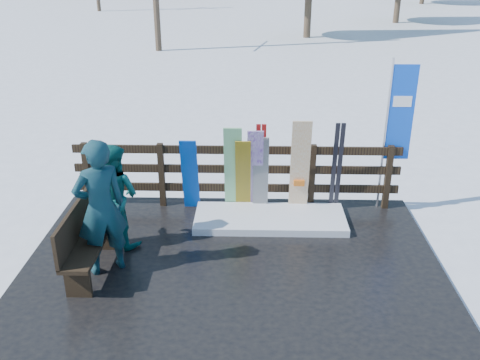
{
  "coord_description": "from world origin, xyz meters",
  "views": [
    {
      "loc": [
        0.27,
        -6.28,
        4.28
      ],
      "look_at": [
        0.09,
        1.0,
        1.1
      ],
      "focal_mm": 40.0,
      "sensor_mm": 36.0,
      "label": 1
    }
  ],
  "objects_px": {
    "snowboard_1": "(233,169)",
    "snowboard_2": "(243,176)",
    "snowboard_3": "(255,171)",
    "snowboard_4": "(261,175)",
    "person_back": "(115,195)",
    "bench": "(83,239)",
    "snowboard_0": "(190,175)",
    "person_front": "(100,208)",
    "rental_flag": "(397,119)",
    "snowboard_5": "(300,167)"
  },
  "relations": [
    {
      "from": "bench",
      "to": "person_back",
      "type": "xyz_separation_m",
      "value": [
        0.27,
        0.81,
        0.29
      ]
    },
    {
      "from": "rental_flag",
      "to": "snowboard_2",
      "type": "bearing_deg",
      "value": -173.91
    },
    {
      "from": "snowboard_4",
      "to": "snowboard_0",
      "type": "bearing_deg",
      "value": -180.0
    },
    {
      "from": "snowboard_4",
      "to": "snowboard_5",
      "type": "bearing_deg",
      "value": -0.0
    },
    {
      "from": "snowboard_3",
      "to": "snowboard_5",
      "type": "xyz_separation_m",
      "value": [
        0.74,
        -0.0,
        0.07
      ]
    },
    {
      "from": "person_back",
      "to": "snowboard_4",
      "type": "bearing_deg",
      "value": -126.99
    },
    {
      "from": "snowboard_0",
      "to": "snowboard_1",
      "type": "xyz_separation_m",
      "value": [
        0.73,
        0.0,
        0.11
      ]
    },
    {
      "from": "snowboard_3",
      "to": "snowboard_5",
      "type": "relative_size",
      "value": 0.92
    },
    {
      "from": "bench",
      "to": "snowboard_5",
      "type": "relative_size",
      "value": 0.89
    },
    {
      "from": "snowboard_0",
      "to": "person_front",
      "type": "relative_size",
      "value": 0.71
    },
    {
      "from": "snowboard_1",
      "to": "snowboard_3",
      "type": "bearing_deg",
      "value": 0.0
    },
    {
      "from": "bench",
      "to": "snowboard_3",
      "type": "relative_size",
      "value": 0.97
    },
    {
      "from": "snowboard_0",
      "to": "person_back",
      "type": "distance_m",
      "value": 1.49
    },
    {
      "from": "snowboard_2",
      "to": "snowboard_3",
      "type": "bearing_deg",
      "value": 0.0
    },
    {
      "from": "bench",
      "to": "snowboard_2",
      "type": "relative_size",
      "value": 1.09
    },
    {
      "from": "rental_flag",
      "to": "snowboard_4",
      "type": "bearing_deg",
      "value": -173.12
    },
    {
      "from": "person_back",
      "to": "person_front",
      "type": "bearing_deg",
      "value": 116.54
    },
    {
      "from": "snowboard_1",
      "to": "snowboard_2",
      "type": "xyz_separation_m",
      "value": [
        0.17,
        0.0,
        -0.11
      ]
    },
    {
      "from": "snowboard_2",
      "to": "snowboard_4",
      "type": "bearing_deg",
      "value": 0.0
    },
    {
      "from": "snowboard_0",
      "to": "snowboard_2",
      "type": "distance_m",
      "value": 0.9
    },
    {
      "from": "snowboard_5",
      "to": "person_front",
      "type": "bearing_deg",
      "value": -146.79
    },
    {
      "from": "snowboard_5",
      "to": "snowboard_2",
      "type": "bearing_deg",
      "value": 180.0
    },
    {
      "from": "bench",
      "to": "snowboard_3",
      "type": "xyz_separation_m",
      "value": [
        2.36,
        1.91,
        0.24
      ]
    },
    {
      "from": "snowboard_5",
      "to": "rental_flag",
      "type": "bearing_deg",
      "value": 9.67
    },
    {
      "from": "snowboard_0",
      "to": "person_back",
      "type": "xyz_separation_m",
      "value": [
        -1.0,
        -1.09,
        0.13
      ]
    },
    {
      "from": "snowboard_1",
      "to": "snowboard_4",
      "type": "xyz_separation_m",
      "value": [
        0.46,
        0.0,
        -0.09
      ]
    },
    {
      "from": "person_front",
      "to": "person_back",
      "type": "distance_m",
      "value": 0.78
    },
    {
      "from": "bench",
      "to": "snowboard_1",
      "type": "relative_size",
      "value": 0.94
    },
    {
      "from": "snowboard_2",
      "to": "rental_flag",
      "type": "distance_m",
      "value": 2.71
    },
    {
      "from": "snowboard_4",
      "to": "person_front",
      "type": "relative_size",
      "value": 0.72
    },
    {
      "from": "snowboard_0",
      "to": "person_front",
      "type": "distance_m",
      "value": 2.13
    },
    {
      "from": "bench",
      "to": "snowboard_2",
      "type": "xyz_separation_m",
      "value": [
        2.16,
        1.91,
        0.16
      ]
    },
    {
      "from": "snowboard_2",
      "to": "person_back",
      "type": "xyz_separation_m",
      "value": [
        -1.89,
        -1.09,
        0.13
      ]
    },
    {
      "from": "rental_flag",
      "to": "person_back",
      "type": "bearing_deg",
      "value": -162.85
    },
    {
      "from": "snowboard_3",
      "to": "snowboard_4",
      "type": "bearing_deg",
      "value": 0.0
    },
    {
      "from": "rental_flag",
      "to": "person_front",
      "type": "distance_m",
      "value": 4.95
    },
    {
      "from": "snowboard_3",
      "to": "person_back",
      "type": "height_order",
      "value": "person_back"
    },
    {
      "from": "person_front",
      "to": "person_back",
      "type": "bearing_deg",
      "value": -123.3
    },
    {
      "from": "snowboard_5",
      "to": "snowboard_0",
      "type": "bearing_deg",
      "value": 180.0
    },
    {
      "from": "snowboard_0",
      "to": "person_back",
      "type": "relative_size",
      "value": 0.86
    },
    {
      "from": "snowboard_3",
      "to": "snowboard_5",
      "type": "height_order",
      "value": "snowboard_5"
    },
    {
      "from": "bench",
      "to": "snowboard_4",
      "type": "height_order",
      "value": "snowboard_4"
    },
    {
      "from": "snowboard_1",
      "to": "person_front",
      "type": "bearing_deg",
      "value": -132.86
    },
    {
      "from": "snowboard_5",
      "to": "snowboard_1",
      "type": "bearing_deg",
      "value": 180.0
    },
    {
      "from": "bench",
      "to": "rental_flag",
      "type": "relative_size",
      "value": 0.58
    },
    {
      "from": "rental_flag",
      "to": "person_front",
      "type": "xyz_separation_m",
      "value": [
        -4.42,
        -2.13,
        -0.63
      ]
    },
    {
      "from": "bench",
      "to": "person_front",
      "type": "bearing_deg",
      "value": 10.47
    },
    {
      "from": "bench",
      "to": "rental_flag",
      "type": "xyz_separation_m",
      "value": [
        4.69,
        2.18,
        1.09
      ]
    },
    {
      "from": "person_front",
      "to": "person_back",
      "type": "xyz_separation_m",
      "value": [
        -0.0,
        0.76,
        -0.17
      ]
    },
    {
      "from": "person_front",
      "to": "snowboard_1",
      "type": "bearing_deg",
      "value": -166.29
    }
  ]
}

